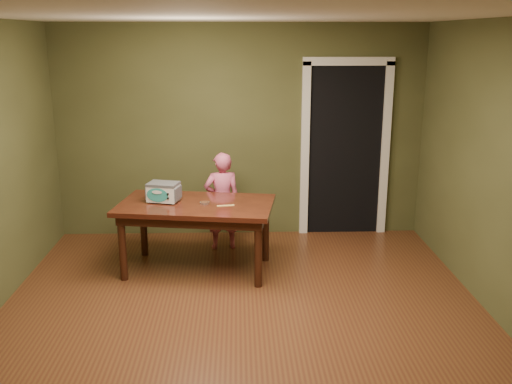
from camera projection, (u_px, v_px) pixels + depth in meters
The scene contains 8 objects.
floor at pixel (243, 329), 4.92m from camera, with size 5.00×5.00×0.00m, color brown.
room_shell at pixel (241, 133), 4.47m from camera, with size 4.52×5.02×2.61m.
doorway at pixel (341, 147), 7.36m from camera, with size 1.10×0.66×2.25m.
dining_table at pixel (196, 212), 6.00m from camera, with size 1.72×1.13×0.75m.
toy_oven at pixel (163, 191), 5.99m from camera, with size 0.37×0.29×0.21m.
baking_pan at pixel (205, 203), 5.94m from camera, with size 0.10×0.10×0.02m.
spatula at pixel (226, 206), 5.87m from camera, with size 0.18×0.03×0.01m, color #FACF6D.
child at pixel (222, 201), 6.65m from camera, with size 0.42×0.28×1.16m, color #DD5B81.
Camera 1 is at (-0.03, -4.43, 2.45)m, focal length 40.00 mm.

